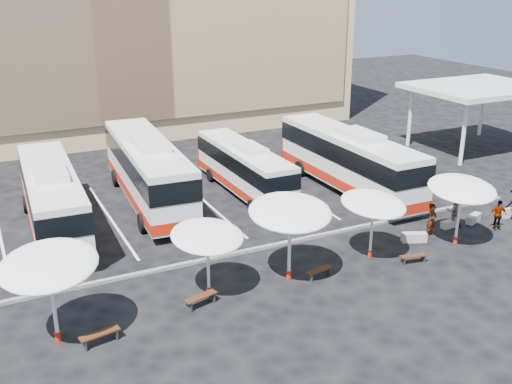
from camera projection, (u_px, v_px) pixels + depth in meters
name	position (u px, v px, depth m)	size (l,w,h in m)	color
ground	(264.00, 253.00, 30.65)	(120.00, 120.00, 0.00)	black
service_canopy	(478.00, 89.00, 47.33)	(10.00, 8.00, 5.20)	silver
curb_divider	(260.00, 248.00, 31.04)	(34.00, 0.25, 0.15)	black
bay_lines	(206.00, 203.00, 37.39)	(24.15, 12.00, 0.01)	white
bus_0	(52.00, 197.00, 32.70)	(3.26, 12.43, 3.91)	silver
bus_1	(148.00, 169.00, 36.79)	(3.78, 13.67, 4.29)	silver
bus_2	(244.00, 167.00, 38.56)	(2.53, 10.75, 3.41)	silver
bus_3	(348.00, 158.00, 39.03)	(3.10, 13.17, 4.18)	silver
sunshade_0	(49.00, 266.00, 22.19)	(4.87, 4.89, 3.87)	silver
sunshade_1	(207.00, 236.00, 25.75)	(3.87, 3.90, 3.33)	silver
sunshade_2	(290.00, 212.00, 26.90)	(4.32, 4.37, 3.97)	silver
sunshade_3	(373.00, 204.00, 29.24)	(4.14, 4.16, 3.39)	silver
sunshade_4	(462.00, 189.00, 30.68)	(4.19, 4.23, 3.63)	silver
wood_bench_0	(100.00, 335.00, 23.04)	(1.62, 0.68, 0.48)	black
wood_bench_1	(201.00, 298.00, 25.69)	(1.58, 0.80, 0.47)	black
wood_bench_2	(319.00, 271.00, 28.10)	(1.45, 0.59, 0.43)	black
wood_bench_3	(414.00, 257.00, 29.51)	(1.43, 0.62, 0.42)	black
conc_bench_0	(414.00, 237.00, 31.91)	(1.32, 0.44, 0.49)	gray
conc_bench_1	(450.00, 224.00, 33.71)	(1.11, 0.37, 0.42)	gray
conc_bench_2	(473.00, 218.00, 34.42)	(1.21, 0.40, 0.45)	gray
conc_bench_3	(511.00, 213.00, 35.20)	(1.31, 0.44, 0.49)	gray
passenger_0	(432.00, 220.00, 32.43)	(0.68, 0.45, 1.86)	black
passenger_1	(455.00, 211.00, 33.59)	(0.91, 0.71, 1.88)	black
passenger_2	(498.00, 215.00, 33.28)	(1.00, 0.42, 1.70)	black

